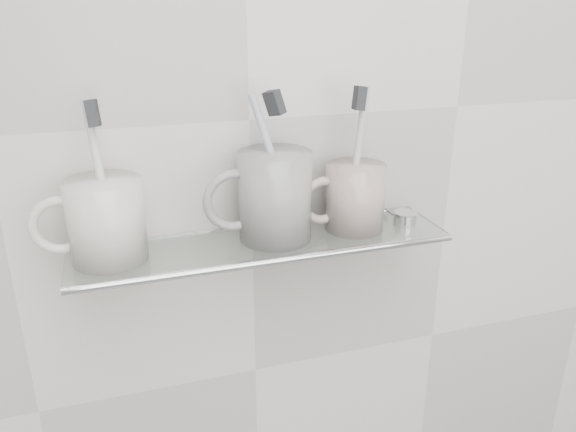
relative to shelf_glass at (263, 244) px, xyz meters
name	(u,v)px	position (x,y,z in m)	size (l,w,h in m)	color
wall_back	(249,120)	(0.00, 0.06, 0.15)	(2.50, 2.50, 0.00)	beige
shelf_glass	(263,244)	(0.00, 0.00, 0.00)	(0.50, 0.12, 0.01)	silver
shelf_rail	(276,261)	(0.00, -0.06, 0.00)	(0.01, 0.01, 0.50)	silver
bracket_left	(99,257)	(-0.21, 0.05, -0.01)	(0.02, 0.02, 0.03)	silver
bracket_right	(388,221)	(0.21, 0.05, -0.01)	(0.02, 0.02, 0.03)	silver
mug_left	(106,220)	(-0.19, 0.00, 0.06)	(0.09, 0.09, 0.10)	silver
mug_left_handle	(61,225)	(-0.25, 0.00, 0.06)	(0.07, 0.07, 0.01)	silver
toothbrush_left	(101,181)	(-0.19, 0.00, 0.10)	(0.01, 0.01, 0.19)	silver
bristles_left	(93,113)	(-0.19, 0.00, 0.19)	(0.01, 0.02, 0.03)	#252729
mug_center	(275,196)	(0.02, 0.00, 0.06)	(0.10, 0.10, 0.12)	white
mug_center_handle	(235,200)	(-0.04, 0.00, 0.06)	(0.08, 0.08, 0.01)	white
toothbrush_center	(275,166)	(0.02, 0.00, 0.10)	(0.01, 0.01, 0.19)	#A7C0D1
bristles_center	(274,103)	(0.02, 0.00, 0.19)	(0.01, 0.02, 0.03)	#252729
mug_right	(355,197)	(0.13, 0.00, 0.05)	(0.08, 0.08, 0.09)	silver
mug_right_handle	(323,200)	(0.09, 0.00, 0.05)	(0.07, 0.07, 0.01)	silver
toothbrush_right	(357,158)	(0.13, 0.00, 0.10)	(0.01, 0.01, 0.19)	#BBB8B3
bristles_right	(359,98)	(0.13, 0.00, 0.19)	(0.01, 0.02, 0.03)	#252729
chrome_cap	(405,217)	(0.21, 0.00, 0.01)	(0.03, 0.03, 0.01)	silver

